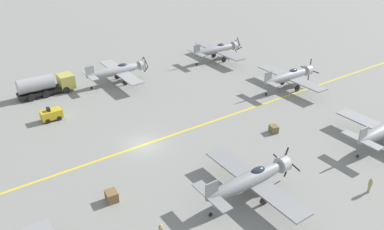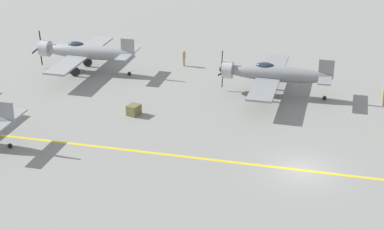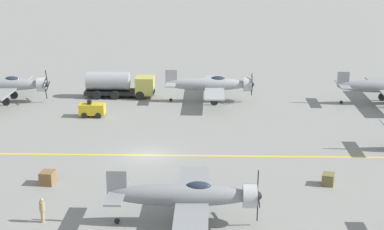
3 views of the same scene
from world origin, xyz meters
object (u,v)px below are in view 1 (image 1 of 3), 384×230
fuel_tanker (46,85)px  tow_tractor (51,114)px  supply_crate_mid_lane (274,129)px  ground_crew_walking (370,185)px  airplane_far_center (289,76)px  supply_crate_by_tanker (112,196)px  airplane_mid_right (251,179)px  airplane_mid_left (118,70)px  airplane_far_left (217,49)px

fuel_tanker → tow_tractor: 8.58m
fuel_tanker → supply_crate_mid_lane: 32.99m
fuel_tanker → ground_crew_walking: fuel_tanker is taller
supply_crate_mid_lane → tow_tractor: bearing=-130.8°
airplane_far_center → fuel_tanker: size_ratio=1.50×
supply_crate_by_tanker → airplane_mid_right: bearing=58.0°
tow_tractor → supply_crate_by_tanker: 18.77m
airplane_mid_left → airplane_far_left: bearing=90.3°
tow_tractor → supply_crate_by_tanker: (18.77, -0.02, -0.29)m
airplane_far_center → ground_crew_walking: bearing=-23.8°
airplane_mid_right → airplane_far_left: airplane_mid_right is taller
airplane_far_left → airplane_mid_left: bearing=-96.5°
ground_crew_walking → airplane_mid_left: bearing=-167.9°
tow_tractor → airplane_far_left: bearing=100.9°
airplane_mid_left → airplane_far_center: bearing=52.1°
airplane_far_center → ground_crew_walking: size_ratio=7.35×
supply_crate_by_tanker → fuel_tanker: bearing=176.3°
airplane_far_left → airplane_mid_left: (-0.46, -19.10, -0.00)m
airplane_mid_left → supply_crate_mid_lane: 26.35m
airplane_mid_right → fuel_tanker: airplane_mid_right is taller
airplane_far_left → fuel_tanker: (-2.34, -29.68, -0.50)m
ground_crew_walking → supply_crate_mid_lane: ground_crew_walking is taller
tow_tractor → supply_crate_mid_lane: size_ratio=2.50×
airplane_mid_left → supply_crate_mid_lane: size_ratio=11.54×
airplane_mid_right → airplane_far_left: (-31.53, 20.67, 0.00)m
airplane_mid_left → fuel_tanker: 10.76m
tow_tractor → supply_crate_mid_lane: (18.29, 21.15, -0.36)m
airplane_far_center → fuel_tanker: bearing=-115.3°
airplane_mid_left → fuel_tanker: airplane_mid_left is taller
airplane_mid_left → fuel_tanker: size_ratio=1.50×
supply_crate_by_tanker → airplane_far_left: bearing=128.3°
supply_crate_mid_lane → airplane_mid_left: bearing=-160.4°
airplane_mid_left → tow_tractor: (6.49, -12.33, -1.22)m
airplane_far_left → supply_crate_mid_lane: bearing=-28.1°
ground_crew_walking → supply_crate_by_tanker: ground_crew_walking is taller
airplane_mid_left → airplane_mid_right: bearing=-1.1°
fuel_tanker → supply_crate_by_tanker: (27.14, -1.76, -1.01)m
ground_crew_walking → supply_crate_mid_lane: bearing=176.8°
airplane_mid_right → airplane_far_center: (-15.36, 21.69, 0.00)m
tow_tractor → ground_crew_walking: tow_tractor is taller
airplane_mid_right → tow_tractor: 27.71m
airplane_far_center → fuel_tanker: airplane_far_center is taller
airplane_far_center → supply_crate_by_tanker: airplane_far_center is taller
airplane_mid_right → airplane_far_left: bearing=138.4°
airplane_far_center → ground_crew_walking: (21.22, -12.03, -1.12)m
fuel_tanker → ground_crew_walking: (39.74, 18.68, -0.62)m
ground_crew_walking → supply_crate_by_tanker: 24.01m
fuel_tanker → supply_crate_mid_lane: fuel_tanker is taller
fuel_tanker → supply_crate_mid_lane: bearing=36.0°
supply_crate_by_tanker → airplane_far_center: bearing=104.9°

